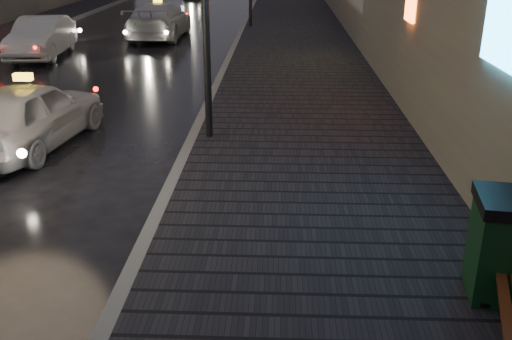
{
  "coord_description": "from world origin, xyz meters",
  "views": [
    {
      "loc": [
        3.28,
        -5.0,
        3.87
      ],
      "look_at": [
        2.96,
        2.45,
        0.85
      ],
      "focal_mm": 40.0,
      "sensor_mm": 36.0,
      "label": 1
    }
  ],
  "objects_px": {
    "car_left_mid": "(41,37)",
    "taxi_mid": "(159,21)",
    "taxi_near": "(29,114)",
    "trash_bin": "(508,246)"
  },
  "relations": [
    {
      "from": "trash_bin",
      "to": "taxi_near",
      "type": "relative_size",
      "value": 0.3
    },
    {
      "from": "trash_bin",
      "to": "taxi_near",
      "type": "xyz_separation_m",
      "value": [
        -7.47,
        5.03,
        -0.08
      ]
    },
    {
      "from": "taxi_near",
      "to": "car_left_mid",
      "type": "distance_m",
      "value": 10.02
    },
    {
      "from": "car_left_mid",
      "to": "taxi_mid",
      "type": "xyz_separation_m",
      "value": [
        3.32,
        4.25,
        0.04
      ]
    },
    {
      "from": "taxi_near",
      "to": "taxi_mid",
      "type": "xyz_separation_m",
      "value": [
        -0.18,
        13.64,
        0.06
      ]
    },
    {
      "from": "taxi_near",
      "to": "car_left_mid",
      "type": "bearing_deg",
      "value": -61.61
    },
    {
      "from": "taxi_near",
      "to": "car_left_mid",
      "type": "xyz_separation_m",
      "value": [
        -3.5,
        9.39,
        0.01
      ]
    },
    {
      "from": "car_left_mid",
      "to": "trash_bin",
      "type": "bearing_deg",
      "value": -58.03
    },
    {
      "from": "trash_bin",
      "to": "taxi_near",
      "type": "distance_m",
      "value": 9.01
    },
    {
      "from": "car_left_mid",
      "to": "taxi_mid",
      "type": "height_order",
      "value": "taxi_mid"
    }
  ]
}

